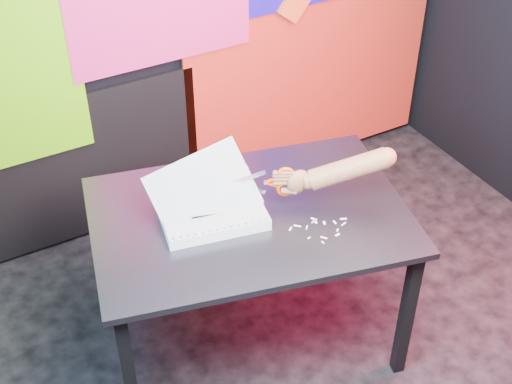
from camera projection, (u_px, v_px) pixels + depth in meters
room at (392, 114)px, 2.44m from camera, size 3.01×3.01×2.71m
backdrop at (219, 46)px, 3.71m from camera, size 2.88×0.05×2.08m
work_table at (250, 228)px, 3.01m from camera, size 1.47×1.15×0.75m
printout_stack at (211, 211)px, 2.92m from camera, size 0.47×0.38×0.31m
scissors at (281, 182)px, 2.91m from camera, size 0.23×0.12×0.15m
hand_forearm at (340, 171)px, 2.88m from camera, size 0.44×0.25×0.21m
paper_clippings at (321, 226)px, 2.89m from camera, size 0.25×0.16×0.00m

